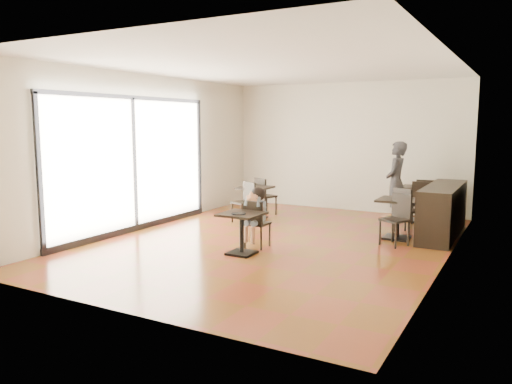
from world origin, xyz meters
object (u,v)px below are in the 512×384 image
Objects in this scene: cafe_table_back at (417,204)px; chair_mid_b at (395,220)px; chair_left_b at (243,203)px; adult_patron at (396,182)px; chair_left_a at (266,196)px; cafe_table_mid at (397,219)px; chair_back_a at (427,200)px; child at (257,218)px; chair_back_b at (420,205)px; child_table at (242,234)px; chair_mid_a at (408,211)px; child_chair at (257,224)px; cafe_table_left at (255,203)px.

cafe_table_back is 0.85× the size of chair_mid_b.
cafe_table_back is 0.88× the size of chair_left_b.
chair_left_a is at bearing -80.00° from adult_patron.
cafe_table_mid is 2.17m from chair_back_a.
chair_mid_b is at bearing 31.81° from child.
chair_back_a is at bearing 113.18° from chair_mid_b.
chair_left_b is at bearing 30.62° from chair_back_a.
chair_back_b is (3.52, 0.36, 0.02)m from chair_left_a.
chair_left_a is 3.70m from chair_back_a.
cafe_table_mid is (0.43, -1.64, -0.51)m from adult_patron.
chair_mid_b reaches higher than chair_left_b.
cafe_table_mid reaches higher than child_table.
adult_patron reaches higher than cafe_table_back.
chair_back_a is (0.08, 2.72, 0.01)m from chair_mid_b.
child_table is 0.66× the size of child.
chair_back_a is at bearing 85.99° from cafe_table_mid.
chair_left_a is (-3.44, 1.58, -0.02)m from chair_mid_b.
chair_left_b is at bearing -178.86° from cafe_table_mid.
chair_left_b is 3.81m from chair_back_b.
child is 3.18m from chair_left_a.
adult_patron reaches higher than chair_left_b.
cafe_table_mid is at bearing -175.35° from chair_left_a.
chair_mid_a is 1.00× the size of chair_mid_b.
child_chair is 1.10× the size of cafe_table_mid.
chair_mid_a reaches higher than chair_left_b.
chair_mid_b is at bearing 177.02° from chair_left_a.
chair_back_a reaches higher than chair_mid_b.
adult_patron reaches higher than child.
chair_mid_a is 1.03× the size of chair_left_a.
chair_mid_b is at bearing 114.79° from chair_mid_a.
child reaches higher than cafe_table_back.
chair_left_a is at bearing -179.89° from chair_mid_b.
chair_left_b is (-1.34, 2.34, 0.09)m from child_table.
chair_mid_a is (3.44, 0.07, 0.09)m from cafe_table_left.
child_chair is 2.75m from cafe_table_mid.
chair_back_a is 0.77m from chair_back_b.
chair_mid_b reaches higher than child_chair.
child_table is 0.79× the size of chair_left_a.
child_chair is at bearing 59.75° from chair_back_a.
cafe_table_back is at bearing 65.07° from child_table.
chair_mid_a reaches higher than cafe_table_left.
adult_patron reaches higher than chair_back_a.
cafe_table_left is (-1.34, 2.89, 0.02)m from child_table.
cafe_table_mid is 0.82× the size of chair_back_a.
chair_back_b is at bearing 44.25° from chair_left_b.
chair_back_a reaches higher than chair_left_b.
adult_patron is at bearing 104.76° from cafe_table_mid.
adult_patron is 0.89m from chair_back_a.
chair_back_a is at bearing 54.09° from chair_left_b.
child_chair is 2.48m from chair_mid_b.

